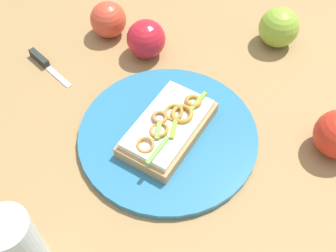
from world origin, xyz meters
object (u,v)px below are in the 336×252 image
(plate, at_px, (168,135))
(apple_2, at_px, (279,27))
(sandwich, at_px, (168,127))
(apple_1, at_px, (146,39))
(drinking_glass, at_px, (17,246))
(apple_3, at_px, (108,20))
(knife, at_px, (44,62))

(plate, relative_size, apple_2, 3.83)
(sandwich, relative_size, apple_1, 2.60)
(apple_2, xyz_separation_m, drinking_glass, (-0.58, -0.20, 0.02))
(apple_1, height_order, apple_3, apple_1)
(drinking_glass, bearing_deg, knife, 68.70)
(sandwich, relative_size, apple_3, 2.70)
(sandwich, xyz_separation_m, apple_2, (0.30, 0.11, 0.01))
(plate, height_order, drinking_glass, drinking_glass)
(apple_1, bearing_deg, apple_3, 114.18)
(drinking_glass, bearing_deg, apple_2, 19.29)
(plate, relative_size, knife, 2.50)
(drinking_glass, xyz_separation_m, knife, (0.14, 0.36, -0.06))
(knife, bearing_deg, plate, 9.43)
(plate, height_order, sandwich, sandwich)
(apple_1, bearing_deg, drinking_glass, -138.16)
(sandwich, bearing_deg, apple_3, -123.79)
(apple_2, distance_m, drinking_glass, 0.61)
(plate, relative_size, drinking_glass, 2.44)
(sandwich, relative_size, apple_2, 2.49)
(plate, height_order, apple_1, apple_1)
(plate, distance_m, drinking_glass, 0.29)
(apple_1, distance_m, apple_3, 0.10)
(plate, xyz_separation_m, knife, (-0.13, 0.27, 0.00))
(sandwich, height_order, drinking_glass, drinking_glass)
(sandwich, distance_m, apple_2, 0.32)
(plate, bearing_deg, drinking_glass, -160.53)
(plate, xyz_separation_m, apple_3, (0.02, 0.29, 0.03))
(apple_1, height_order, apple_2, apple_2)
(drinking_glass, height_order, knife, drinking_glass)
(apple_2, bearing_deg, apple_3, 146.94)
(apple_1, bearing_deg, sandwich, -106.70)
(plate, bearing_deg, sandwich, -8.13)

